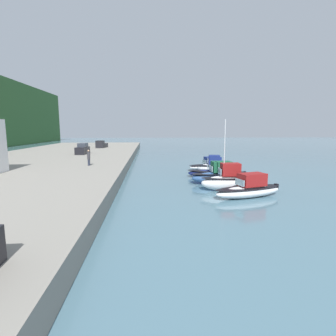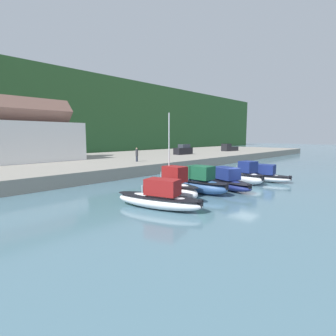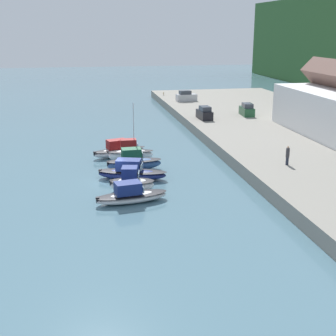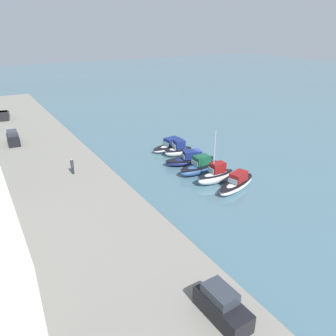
{
  "view_description": "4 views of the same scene",
  "coord_description": "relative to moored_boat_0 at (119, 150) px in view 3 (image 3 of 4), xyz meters",
  "views": [
    {
      "loc": [
        -33.67,
        11.11,
        6.41
      ],
      "look_at": [
        0.45,
        8.6,
        1.29
      ],
      "focal_mm": 28.0,
      "sensor_mm": 36.0,
      "label": 1
    },
    {
      "loc": [
        -23.6,
        -12.01,
        5.46
      ],
      "look_at": [
        -1.66,
        8.85,
        1.71
      ],
      "focal_mm": 28.0,
      "sensor_mm": 36.0,
      "label": 2
    },
    {
      "loc": [
        48.68,
        -3.07,
        15.99
      ],
      "look_at": [
        3.09,
        5.65,
        2.09
      ],
      "focal_mm": 50.0,
      "sensor_mm": 36.0,
      "label": 3
    },
    {
      "loc": [
        -37.98,
        28.85,
        19.49
      ],
      "look_at": [
        -3.07,
        7.79,
        1.7
      ],
      "focal_mm": 35.0,
      "sensor_mm": 36.0,
      "label": 4
    }
  ],
  "objects": [
    {
      "name": "ground_plane",
      "position": [
        10.15,
        -1.68,
        -0.81
      ],
      "size": [
        320.0,
        320.0,
        0.0
      ],
      "primitive_type": "plane",
      "color": "slate"
    },
    {
      "name": "moored_boat_0",
      "position": [
        0.0,
        0.0,
        0.0
      ],
      "size": [
        3.99,
        7.44,
        2.27
      ],
      "rotation": [
        0.0,
        0.0,
        0.3
      ],
      "color": "white",
      "rests_on": "ground_plane"
    },
    {
      "name": "moored_boat_1",
      "position": [
        2.81,
        1.21,
        0.27
      ],
      "size": [
        1.93,
        5.65,
        7.37
      ],
      "rotation": [
        0.0,
        0.0,
        -0.03
      ],
      "color": "white",
      "rests_on": "ground_plane"
    },
    {
      "name": "moored_boat_2",
      "position": [
        6.43,
        1.17,
        0.15
      ],
      "size": [
        2.3,
        6.56,
        2.63
      ],
      "rotation": [
        0.0,
        0.0,
        0.02
      ],
      "color": "#33568E",
      "rests_on": "ground_plane"
    },
    {
      "name": "moored_boat_3",
      "position": [
        9.83,
        0.51,
        -0.01
      ],
      "size": [
        4.41,
        8.01,
        2.25
      ],
      "rotation": [
        0.0,
        0.0,
        -0.29
      ],
      "color": "navy",
      "rests_on": "ground_plane"
    },
    {
      "name": "moored_boat_4",
      "position": [
        13.91,
        0.07,
        0.14
      ],
      "size": [
        3.01,
        4.87,
        2.61
      ],
      "rotation": [
        0.0,
        0.0,
        -0.18
      ],
      "color": "silver",
      "rests_on": "ground_plane"
    },
    {
      "name": "moored_boat_5",
      "position": [
        16.94,
        -0.36,
        -0.1
      ],
      "size": [
        3.31,
        7.31,
        2.04
      ],
      "rotation": [
        0.0,
        0.0,
        0.16
      ],
      "color": "silver",
      "rests_on": "ground_plane"
    },
    {
      "name": "parked_car_0",
      "position": [
        -15.77,
        15.71,
        1.58
      ],
      "size": [
        4.26,
        1.94,
        2.16
      ],
      "rotation": [
        0.0,
        0.0,
        1.61
      ],
      "color": "black",
      "rests_on": "quay_promenade"
    },
    {
      "name": "parked_car_1",
      "position": [
        -35.95,
        17.22,
        1.58
      ],
      "size": [
        2.2,
        4.35,
        2.16
      ],
      "rotation": [
        0.0,
        0.0,
        0.1
      ],
      "color": "#B7B7BC",
      "rests_on": "quay_promenade"
    },
    {
      "name": "parked_car_2",
      "position": [
        -17.57,
        23.78,
        1.58
      ],
      "size": [
        4.34,
        2.17,
        2.16
      ],
      "rotation": [
        0.0,
        0.0,
        1.48
      ],
      "color": "#1E4C2D",
      "rests_on": "quay_promenade"
    },
    {
      "name": "person_on_quay",
      "position": [
        12.43,
        17.56,
        1.76
      ],
      "size": [
        0.4,
        0.4,
        2.14
      ],
      "color": "#232838",
      "rests_on": "quay_promenade"
    },
    {
      "name": "dog_on_quay",
      "position": [
        -45.7,
        14.21,
        1.12
      ],
      "size": [
        0.88,
        0.4,
        0.68
      ],
      "rotation": [
        0.0,
        0.0,
        4.58
      ],
      "color": "tan",
      "rests_on": "quay_promenade"
    }
  ]
}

